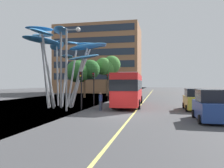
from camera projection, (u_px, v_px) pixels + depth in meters
ground at (107, 115)px, 18.46m from camera, size 120.00×240.00×0.10m
red_bus at (129, 88)px, 25.57m from camera, size 3.15×11.14×3.80m
leaf_sculpture at (63, 48)px, 24.40m from camera, size 9.54×10.41×8.73m
traffic_light_kerb_near at (81, 82)px, 22.03m from camera, size 0.28×0.42×3.72m
traffic_light_kerb_far at (94, 82)px, 26.23m from camera, size 0.28×0.42×3.83m
traffic_light_island_mid at (108, 82)px, 32.06m from camera, size 0.28×0.42×3.91m
car_parked_near at (211, 106)px, 15.39m from camera, size 2.09×4.35×2.16m
car_parked_mid at (194, 100)px, 21.67m from camera, size 1.91×4.14×2.06m
street_lamp at (69, 58)px, 20.90m from camera, size 1.46×0.44×7.77m
tree_pavement_near at (82, 71)px, 40.68m from camera, size 5.63×5.46×6.98m
tree_pavement_far at (107, 66)px, 44.79m from camera, size 4.87×4.84×8.13m
pedestrian at (101, 102)px, 21.20m from camera, size 0.34×0.34×1.72m
backdrop_building at (99, 60)px, 63.04m from camera, size 22.51×12.94×18.03m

